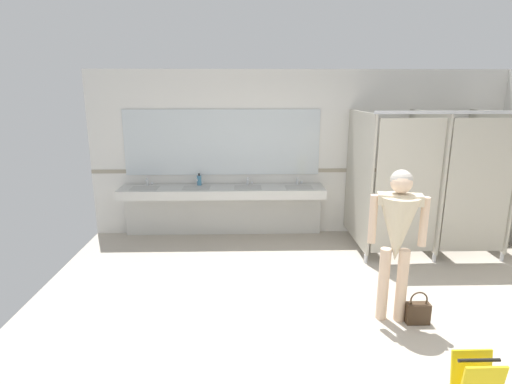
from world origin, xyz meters
The scene contains 10 objects.
ground_plane centered at (0.00, 0.00, -0.05)m, with size 6.87×6.81×0.10m, color #B2A899.
wall_back centered at (0.00, 3.17, 1.32)m, with size 6.87×0.12×2.63m, color silver.
wall_back_tile_band centered at (0.00, 3.10, 1.05)m, with size 6.87×0.01×0.06m, color #9E937F.
vanity_counter centered at (-1.33, 2.91, 0.61)m, with size 3.19×0.53×0.96m.
mirror_panel centered at (-1.33, 3.09, 1.51)m, with size 3.09×0.02×1.03m, color silver.
bathroom_stalls centered at (1.65, 2.23, 1.08)m, with size 1.98×1.34×2.07m.
person_standing centered at (0.53, 0.39, 1.00)m, with size 0.55×0.47×1.59m.
handbag centered at (0.78, 0.30, 0.12)m, with size 0.24×0.11×0.35m.
soap_dispenser centered at (-1.71, 2.98, 0.92)m, with size 0.07×0.07×0.19m.
floor_drain_cover centered at (-0.69, -0.10, 0.00)m, with size 0.14×0.14×0.01m, color #B7BABF.
Camera 1 is at (-0.97, -3.41, 2.33)m, focal length 28.75 mm.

